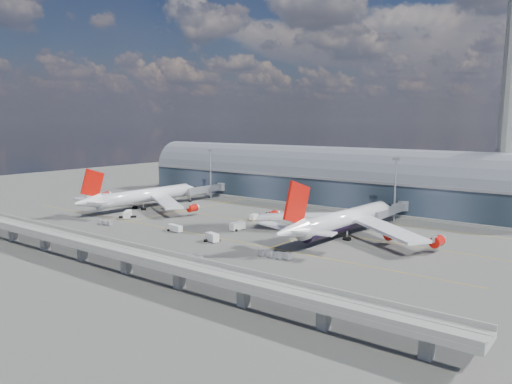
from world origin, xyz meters
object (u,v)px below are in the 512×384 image
Objects in this scene: airliner_right at (342,221)px; service_truck_5 at (173,205)px; service_truck_3 at (237,226)px; floodlight_mast_left at (211,173)px; service_truck_0 at (128,214)px; service_truck_2 at (175,228)px; floodlight_mast_right at (395,188)px; service_truck_4 at (254,217)px; cargo_train_0 at (105,223)px; cargo_train_1 at (275,255)px; control_tower at (512,92)px; cargo_train_2 at (195,258)px; service_truck_1 at (212,237)px; airliner_left at (142,196)px.

airliner_right reaches higher than service_truck_5.
service_truck_3 is at bearing -156.74° from airliner_right.
floodlight_mast_left reaches higher than service_truck_0.
service_truck_2 is (-53.41, -28.54, -4.65)m from airliner_right.
service_truck_4 is (-46.61, -32.55, -12.39)m from floodlight_mast_right.
floodlight_mast_left reaches higher than cargo_train_0.
cargo_train_1 is (85.38, -39.80, -0.70)m from service_truck_5.
service_truck_3 reaches higher than cargo_train_1.
control_tower is at bearing 51.64° from service_truck_3.
service_truck_5 is (-52.52, 17.08, 0.09)m from service_truck_3.
service_truck_4 is at bearing -145.07° from floodlight_mast_right.
control_tower is 113.43m from service_truck_4.
cargo_train_0 is at bearing -150.07° from service_truck_5.
cargo_train_2 reaches higher than cargo_train_0.
floodlight_mast_left is 119.47m from cargo_train_1.
service_truck_4 reaches higher than cargo_train_1.
floodlight_mast_left is 4.51× the size of service_truck_1.
airliner_left is at bearing -173.52° from airliner_right.
service_truck_1 is (56.57, -9.76, 0.02)m from service_truck_0.
cargo_train_2 is at bearing -96.05° from cargo_train_0.
airliner_left reaches higher than service_truck_1.
floodlight_mast_right is 79.65m from service_truck_1.
control_tower is 120.00m from service_truck_3.
service_truck_4 is at bearing -31.37° from floodlight_mast_left.
airliner_right reaches higher than service_truck_1.
floodlight_mast_left is 80.69m from service_truck_2.
floodlight_mast_right is 75.39m from cargo_train_1.
service_truck_1 is (-31.80, -31.99, -4.42)m from airliner_right.
service_truck_1 reaches higher than service_truck_4.
service_truck_2 reaches higher than cargo_train_0.
service_truck_2 is at bearing -57.16° from floodlight_mast_left.
cargo_train_2 is (-19.97, -52.32, -5.02)m from airliner_right.
service_truck_1 is at bearing -71.03° from service_truck_3.
service_truck_0 is 85.70m from cargo_train_1.
airliner_right is (96.65, -38.45, -7.69)m from floodlight_mast_left.
service_truck_4 is 0.62× the size of service_truck_5.
floodlight_mast_left is 0.37× the size of airliner_left.
cargo_train_1 reaches higher than cargo_train_2.
service_truck_5 is at bearing 175.28° from service_truck_4.
service_truck_3 is at bearing -127.91° from floodlight_mast_right.
cargo_train_2 is (-16.27, -16.79, -0.03)m from cargo_train_1.
floodlight_mast_right reaches higher than service_truck_2.
control_tower is 9.28× the size of cargo_train_1.
airliner_right is at bearing -94.98° from floodlight_mast_right.
service_truck_5 is 0.65× the size of cargo_train_1.
airliner_right reaches higher than service_truck_0.
cargo_train_1 is (49.70, -6.98, -0.34)m from service_truck_2.
service_truck_4 is at bearing -9.71° from service_truck_2.
airliner_left is 15.04m from service_truck_5.
control_tower is 167.83m from cargo_train_0.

